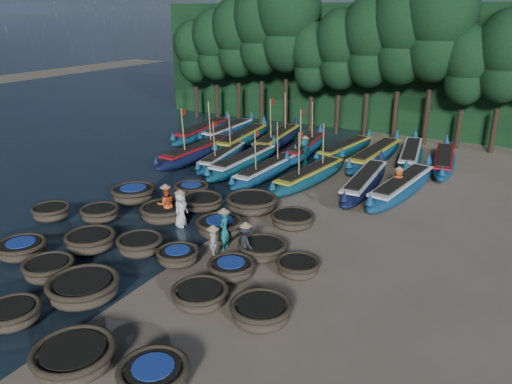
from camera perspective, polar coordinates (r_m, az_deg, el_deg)
The scene contains 60 objects.
ground at distance 23.18m, azimuth -3.33°, elevation -4.14°, with size 120.00×120.00×0.00m, color #7F6F5D.
foliage_wall at distance 43.04m, azimuth 14.01°, elevation 13.59°, with size 40.00×3.00×10.00m, color black.
coracle_2 at distance 18.11m, azimuth -26.07°, elevation -12.44°, with size 2.22×2.22×0.70m.
coracle_3 at distance 15.44m, azimuth -20.08°, elevation -17.33°, with size 2.61×2.61×0.79m.
coracle_4 at distance 14.31m, azimuth -11.60°, elevation -19.87°, with size 1.96×1.96×0.75m.
coracle_5 at distance 22.43m, azimuth -25.20°, elevation -5.87°, with size 2.06×2.06×0.72m.
coracle_6 at distance 20.32m, azimuth -22.60°, elevation -8.12°, with size 2.30×2.30×0.76m.
coracle_7 at distance 18.50m, azimuth -19.10°, elevation -10.38°, with size 2.50×2.50×0.84m.
coracle_8 at distance 17.40m, azimuth -6.43°, elevation -11.66°, with size 1.98×1.98×0.70m.
coracle_9 at distance 16.37m, azimuth 0.56°, elevation -13.54°, with size 2.40×2.40×0.79m.
coracle_10 at distance 25.77m, azimuth -22.36°, elevation -2.14°, with size 1.82×1.82×0.72m.
coracle_11 at distance 21.97m, azimuth -18.39°, elevation -5.32°, with size 2.47×2.47×0.80m.
coracle_12 at distance 21.12m, azimuth -13.12°, elevation -5.89°, with size 2.17×2.17×0.77m.
coracle_13 at distance 20.08m, azimuth -8.93°, elevation -7.21°, with size 1.70×1.70×0.65m.
coracle_14 at distance 18.89m, azimuth -2.86°, elevation -8.76°, with size 1.81×1.81×0.70m.
coracle_15 at distance 24.83m, azimuth -17.41°, elevation -2.35°, with size 1.98×1.98×0.72m.
coracle_16 at distance 24.04m, azimuth -10.56°, elevation -2.32°, with size 2.26×2.26×0.83m.
coracle_17 at distance 22.15m, azimuth -4.17°, elevation -3.99°, with size 2.15×2.15×0.84m.
coracle_18 at distance 20.33m, azimuth 0.73°, elevation -6.54°, with size 2.04×2.04×0.69m.
coracle_19 at distance 19.15m, azimuth 4.81°, elevation -8.52°, with size 1.97×1.97×0.64m.
coracle_20 at distance 26.72m, azimuth -13.81°, elevation -0.20°, with size 2.67×2.67×0.85m.
coracle_21 at distance 27.10m, azimuth -7.40°, elevation 0.31°, with size 2.20×2.20×0.68m.
coracle_22 at distance 25.20m, azimuth -6.21°, elevation -1.17°, with size 2.28×2.28×0.71m.
coracle_23 at distance 24.73m, azimuth -0.50°, elevation -1.30°, with size 2.81×2.81×0.84m.
coracle_24 at distance 23.09m, azimuth 4.19°, elevation -3.17°, with size 2.50×2.50×0.71m.
long_boat_2 at distance 33.48m, azimuth -6.63°, elevation 4.58°, with size 1.63×8.84×3.76m.
long_boat_3 at distance 32.44m, azimuth -3.87°, elevation 3.98°, with size 2.37×7.30×3.13m.
long_boat_4 at distance 31.16m, azimuth -1.38°, elevation 3.46°, with size 1.54×8.37×1.47m.
long_boat_5 at distance 29.59m, azimuth 1.22°, elevation 2.45°, with size 1.69×7.66×3.26m.
long_boat_6 at distance 28.77m, azimuth 6.24°, elevation 1.86°, with size 2.42×7.94×3.40m.
long_boat_7 at distance 28.10m, azimuth 12.27°, elevation 1.09°, with size 1.90×8.31×1.46m.
long_boat_8 at distance 27.77m, azimuth 16.31°, elevation 0.55°, with size 2.60×8.62×1.53m.
long_boat_9 at distance 39.13m, azimuth -6.11°, elevation 6.88°, with size 2.30×8.77×1.55m.
long_boat_10 at distance 39.38m, azimuth -3.20°, elevation 6.98°, with size 1.53×8.06×1.42m.
long_boat_11 at distance 36.54m, azimuth -1.60°, elevation 6.05°, with size 2.49×8.91×1.58m.
long_boat_12 at distance 36.46m, azimuth 2.44°, elevation 6.01°, with size 2.50×8.94×3.82m.
long_boat_13 at distance 34.52m, azimuth 5.64°, elevation 5.03°, with size 2.44×8.22×3.51m.
long_boat_14 at distance 34.58m, azimuth 10.08°, elevation 4.78°, with size 2.48×7.65×1.36m.
long_boat_15 at distance 33.33m, azimuth 13.41°, elevation 4.09°, with size 2.20×8.89×1.57m.
long_boat_16 at distance 34.06m, azimuth 17.24°, elevation 4.02°, with size 2.73×8.35×1.49m.
long_boat_17 at distance 33.50m, azimuth 20.66°, elevation 3.30°, with size 2.41×7.93×1.41m.
fisherman_0 at distance 23.25m, azimuth -8.61°, elevation -1.81°, with size 0.63×0.89×1.92m.
fisherman_1 at distance 20.84m, azimuth -3.67°, elevation -4.12°, with size 0.52×0.69×1.97m.
fisherman_2 at distance 23.82m, azimuth -10.22°, elevation -1.28°, with size 1.10×1.11×2.01m.
fisherman_3 at distance 19.93m, azimuth -1.21°, elevation -5.70°, with size 1.18×0.95×1.79m.
fisherman_4 at distance 19.95m, azimuth -4.92°, elevation -5.79°, with size 0.71×0.94×1.69m.
fisherman_5 at distance 32.54m, azimuth 5.60°, elevation 4.77°, with size 1.39×1.67×2.00m.
fisherman_6 at distance 27.71m, azimuth 15.92°, elevation 1.17°, with size 0.93×0.83×1.81m.
tree_0 at distance 46.81m, azimuth -7.06°, elevation 15.71°, with size 3.68×3.68×8.68m.
tree_1 at distance 45.45m, azimuth -4.65°, elevation 16.51°, with size 4.09×4.09×9.65m.
tree_2 at distance 44.18m, azimuth -2.07°, elevation 17.33°, with size 4.51×4.51×10.63m.
tree_3 at distance 43.00m, azimuth 0.67°, elevation 18.16°, with size 4.92×4.92×11.60m.
tree_4 at distance 41.93m, azimuth 3.60°, elevation 19.00°, with size 5.34×5.34×12.58m.
tree_5 at distance 41.13m, azimuth 6.50°, elevation 15.12°, with size 3.68×3.68×8.68m.
tree_6 at distance 40.24m, azimuth 9.67°, elevation 15.83°, with size 4.09×4.09×9.65m.
tree_7 at distance 39.47m, azimuth 12.99°, elevation 16.51°, with size 4.51×4.51×10.63m.
tree_8 at distance 38.84m, azimuth 16.46°, elevation 17.17°, with size 4.92×4.92×11.60m.
tree_9 at distance 38.35m, azimuth 20.06°, elevation 17.78°, with size 5.34×5.34×12.58m.
tree_10 at distance 38.17m, azimuth 23.03°, elevation 13.31°, with size 3.68×3.68×8.68m.
tree_11 at distance 37.91m, azimuth 26.69°, elevation 13.78°, with size 4.09×4.09×9.65m.
Camera 1 is at (11.46, -17.74, 9.56)m, focal length 35.00 mm.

